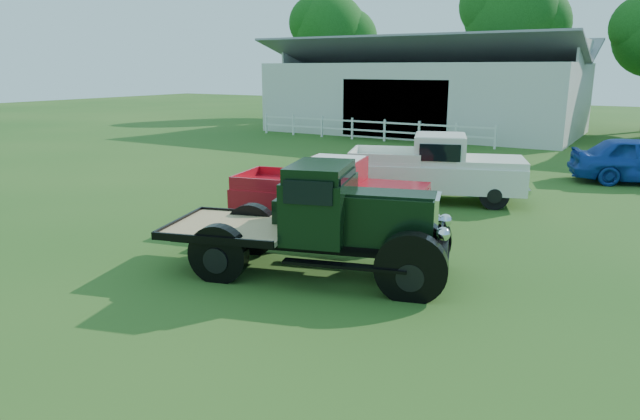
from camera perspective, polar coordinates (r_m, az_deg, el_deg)
The scene contains 8 objects.
ground at distance 11.26m, azimuth -4.05°, elevation -6.34°, with size 120.00×120.00×0.00m, color #214F16.
shed_left at distance 37.03m, azimuth 10.55°, elevation 12.06°, with size 18.80×10.20×5.60m, color beige, non-canonical shape.
fence_rail at distance 32.07m, azimuth 4.83°, elevation 8.03°, with size 14.20×0.16×1.20m, color white, non-canonical shape.
tree_a at distance 48.11m, azimuth 1.01°, elevation 15.60°, with size 6.30×6.30×10.50m, color #10420E, non-canonical shape.
tree_b at distance 43.83m, azimuth 18.41°, elevation 15.73°, with size 6.90×6.90×11.50m, color #10420E, non-canonical shape.
vintage_flatbed at distance 10.94m, azimuth -0.55°, elevation -0.95°, with size 5.47×2.17×2.17m, color black, non-canonical shape.
red_pickup at distance 14.09m, azimuth 0.98°, elevation 1.66°, with size 4.90×1.88×1.79m, color #B2121F, non-canonical shape.
white_pickup at distance 17.53m, azimuth 11.46°, elevation 4.11°, with size 5.33×2.07×1.96m, color silver, non-canonical shape.
Camera 1 is at (6.11, -8.61, 3.91)m, focal length 32.00 mm.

